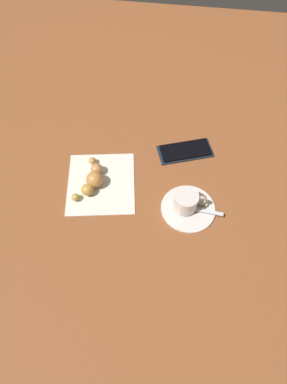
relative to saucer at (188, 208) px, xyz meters
The scene contains 8 objects.
ground_plane 0.13m from the saucer, 161.70° to the left, with size 1.80×1.80×0.00m, color brown.
saucer is the anchor object (origin of this frame).
espresso_cup 0.03m from the saucer, 155.81° to the left, with size 0.08×0.06×0.05m.
teaspoon 0.01m from the saucer, 88.84° to the right, with size 0.13×0.03×0.01m.
sugar_packet 0.03m from the saucer, 51.34° to the left, with size 0.06×0.02×0.01m, color beige.
napkin 0.24m from the saucer, 168.79° to the left, with size 0.17×0.19×0.00m, color silver.
croissant 0.25m from the saucer, behind, with size 0.08×0.15×0.04m.
cell_phone 0.18m from the saucer, 96.40° to the left, with size 0.16×0.11×0.01m.
Camera 1 is at (0.07, -0.46, 0.72)m, focal length 31.17 mm.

